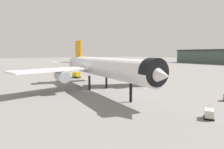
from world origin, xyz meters
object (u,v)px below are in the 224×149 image
object	(u,v)px
service_truck_front	(77,75)
baggage_cart_trailing	(209,114)
airliner_near_gate	(101,67)
traffic_cone_near_nose	(59,78)

from	to	relation	value
service_truck_front	baggage_cart_trailing	world-z (taller)	service_truck_front
airliner_near_gate	baggage_cart_trailing	world-z (taller)	airliner_near_gate
baggage_cart_trailing	airliner_near_gate	bearing A→B (deg)	62.28
airliner_near_gate	traffic_cone_near_nose	xyz separation A→B (m)	(-37.08, 2.31, -7.47)
airliner_near_gate	traffic_cone_near_nose	world-z (taller)	airliner_near_gate
airliner_near_gate	service_truck_front	world-z (taller)	airliner_near_gate
service_truck_front	airliner_near_gate	bearing A→B (deg)	171.39
baggage_cart_trailing	traffic_cone_near_nose	bearing A→B (deg)	61.61
service_truck_front	baggage_cart_trailing	bearing A→B (deg)	178.68
airliner_near_gate	service_truck_front	size ratio (longest dim) A/B	10.63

